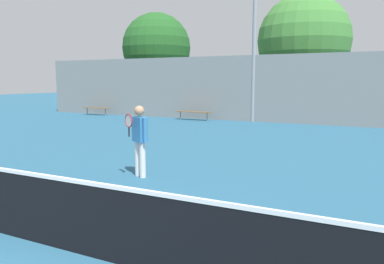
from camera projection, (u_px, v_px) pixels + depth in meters
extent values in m
plane|color=#285B7A|center=(79.00, 253.00, 4.85)|extent=(100.00, 100.00, 0.00)
cube|color=black|center=(78.00, 219.00, 4.79)|extent=(10.89, 0.03, 0.94)
cube|color=white|center=(76.00, 181.00, 4.72)|extent=(10.89, 0.04, 0.05)
cylinder|color=silver|center=(138.00, 158.00, 8.75)|extent=(0.14, 0.14, 0.83)
cylinder|color=silver|center=(143.00, 160.00, 8.60)|extent=(0.14, 0.14, 0.83)
cube|color=teal|center=(140.00, 129.00, 8.58)|extent=(0.42, 0.33, 0.57)
cylinder|color=teal|center=(134.00, 128.00, 8.76)|extent=(0.10, 0.10, 0.55)
cylinder|color=teal|center=(145.00, 130.00, 8.40)|extent=(0.10, 0.10, 0.55)
sphere|color=tan|center=(139.00, 111.00, 8.52)|extent=(0.23, 0.23, 0.23)
cylinder|color=black|center=(129.00, 132.00, 8.41)|extent=(0.03, 0.03, 0.22)
torus|color=red|center=(129.00, 121.00, 8.37)|extent=(0.30, 0.15, 0.31)
cylinder|color=silver|center=(129.00, 121.00, 8.37)|extent=(0.25, 0.11, 0.27)
cube|color=brown|center=(194.00, 112.00, 21.08)|extent=(2.10, 0.40, 0.04)
cylinder|color=gray|center=(180.00, 115.00, 21.48)|extent=(0.06, 0.06, 0.45)
cylinder|color=gray|center=(207.00, 117.00, 20.74)|extent=(0.06, 0.06, 0.45)
cube|color=brown|center=(96.00, 108.00, 24.17)|extent=(1.87, 0.40, 0.04)
cylinder|color=gray|center=(87.00, 111.00, 24.53)|extent=(0.06, 0.06, 0.45)
cylinder|color=gray|center=(105.00, 112.00, 23.87)|extent=(0.06, 0.06, 0.45)
cylinder|color=#939399|center=(254.00, 38.00, 19.80)|extent=(0.23, 0.23, 8.91)
cube|color=gray|center=(304.00, 89.00, 18.95)|extent=(34.07, 0.06, 3.57)
cylinder|color=brown|center=(301.00, 97.00, 23.77)|extent=(0.53, 0.53, 2.41)
sphere|color=#428438|center=(304.00, 41.00, 23.29)|extent=(5.69, 5.69, 5.69)
cylinder|color=brown|center=(157.00, 92.00, 28.68)|extent=(0.32, 0.32, 2.63)
sphere|color=#235B23|center=(156.00, 48.00, 28.22)|extent=(5.14, 5.14, 5.14)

